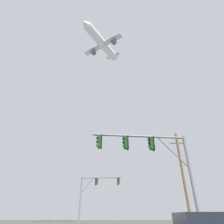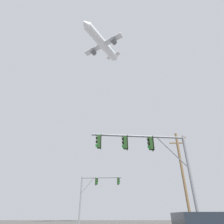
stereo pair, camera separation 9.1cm
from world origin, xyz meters
The scene contains 4 objects.
signal_pole_near centered at (3.18, 6.01, 5.20)m, with size 6.83×1.02×6.69m.
signal_pole_far centered at (-2.16, 21.60, 4.87)m, with size 5.86×0.64×6.50m.
utility_pole centered at (8.03, 14.15, 5.37)m, with size 2.20×0.28×10.13m.
airplane centered at (-3.50, 38.67, 54.52)m, with size 14.25×18.46×5.54m.
Camera 2 is at (0.71, -6.84, 1.47)m, focal length 30.02 mm.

